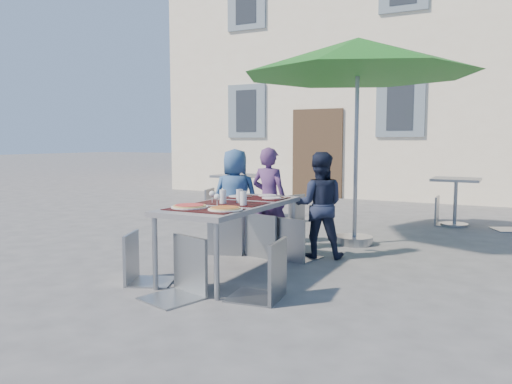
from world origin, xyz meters
The scene contains 22 objects.
ground centered at (0.00, 0.00, 0.00)m, with size 90.00×90.00×0.00m, color #4E4E51.
building centered at (0.00, 11.50, 4.85)m, with size 13.60×8.20×11.10m.
dining_table centered at (-0.27, 0.22, 0.70)m, with size 0.80×1.85×0.76m.
pizza_near_left centered at (-0.45, -0.30, 0.77)m, with size 0.36×0.36×0.03m.
pizza_near_right centered at (-0.06, -0.29, 0.77)m, with size 0.33×0.33×0.03m.
glassware centered at (-0.24, 0.13, 0.83)m, with size 0.46×0.42×0.15m.
place_settings centered at (-0.27, 0.86, 0.76)m, with size 0.69×0.47×0.01m.
child_0 centered at (-0.94, 1.46, 0.65)m, with size 0.64×0.41×1.30m, color #315487.
child_1 centered at (-0.42, 1.42, 0.66)m, with size 0.48×0.32×1.33m, color #513165.
child_2 centered at (0.29, 1.33, 0.64)m, with size 0.62×0.36×1.28m, color #181E35.
chair_0 centered at (-0.79, 0.98, 0.58)m, with size 0.55×0.55×0.99m.
chair_1 centered at (-0.29, 1.06, 0.59)m, with size 0.52×0.52×1.01m.
chair_2 centered at (0.09, 1.05, 0.57)m, with size 0.51×0.52×0.98m.
chair_3 centered at (-0.90, -0.52, 0.55)m, with size 0.55×0.55×0.95m.
chair_4 centered at (0.45, -0.43, 0.60)m, with size 0.51×0.50×1.02m.
chair_5 centered at (-0.27, -0.71, 0.61)m, with size 0.57×0.57×1.03m.
patio_umbrella centered at (0.47, 2.27, 2.50)m, with size 3.10×3.10×2.76m.
cafe_table_0 centered at (-2.03, 3.49, 0.57)m, with size 0.75×0.75×0.81m.
bg_chair_l_0 centered at (-2.48, 3.42, 0.60)m, with size 0.54×0.54×1.02m.
bg_chair_r_0 centered at (-1.07, 3.73, 0.53)m, with size 0.52×0.51×0.90m.
cafe_table_1 centered at (1.53, 4.49, 0.56)m, with size 0.74×0.74×0.80m.
bg_chair_l_1 centered at (1.34, 4.52, 0.53)m, with size 0.41×0.40×0.91m.
Camera 1 is at (2.34, -4.32, 1.40)m, focal length 35.00 mm.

